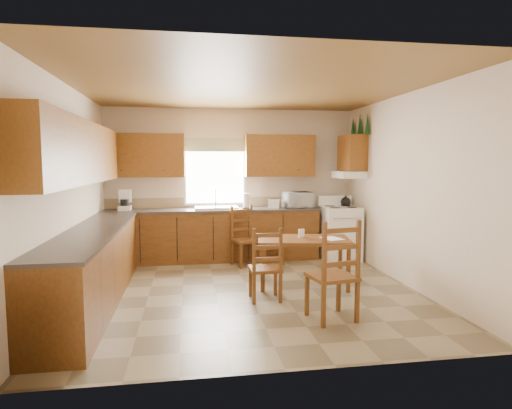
{
  "coord_description": "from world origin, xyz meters",
  "views": [
    {
      "loc": [
        -0.78,
        -5.57,
        1.74
      ],
      "look_at": [
        0.15,
        0.3,
        1.15
      ],
      "focal_mm": 30.0,
      "sensor_mm": 36.0,
      "label": 1
    }
  ],
  "objects": [
    {
      "name": "toaster",
      "position": [
        0.73,
        1.9,
        1.0
      ],
      "size": [
        0.22,
        0.18,
        0.16
      ],
      "primitive_type": "cube",
      "rotation": [
        0.0,
        0.0,
        -0.31
      ],
      "color": "white",
      "rests_on": "counter_back"
    },
    {
      "name": "table_paper",
      "position": [
        1.19,
        0.08,
        0.68
      ],
      "size": [
        0.31,
        0.36,
        0.0
      ],
      "primitive_type": "cube",
      "rotation": [
        0.0,
        0.0,
        0.27
      ],
      "color": "white",
      "rests_on": "dining_table"
    },
    {
      "name": "microwave",
      "position": [
        1.17,
        1.92,
        1.06
      ],
      "size": [
        0.52,
        0.41,
        0.28
      ],
      "primitive_type": "imported",
      "rotation": [
        0.0,
        0.0,
        0.18
      ],
      "color": "white",
      "rests_on": "counter_back"
    },
    {
      "name": "wall_front",
      "position": [
        0.0,
        -2.25,
        1.35
      ],
      "size": [
        4.5,
        4.5,
        0.0
      ],
      "primitive_type": "plane",
      "color": "beige",
      "rests_on": "floor"
    },
    {
      "name": "lower_cab_left",
      "position": [
        -1.95,
        -0.15,
        0.44
      ],
      "size": [
        0.6,
        3.6,
        0.88
      ],
      "primitive_type": "cube",
      "color": "brown",
      "rests_on": "floor"
    },
    {
      "name": "coffeemaker",
      "position": [
        -1.86,
        1.97,
        1.09
      ],
      "size": [
        0.25,
        0.28,
        0.34
      ],
      "primitive_type": "cube",
      "rotation": [
        0.0,
        0.0,
        -0.21
      ],
      "color": "white",
      "rests_on": "counter_back"
    },
    {
      "name": "pine_decal_a",
      "position": [
        2.21,
        1.33,
        2.38
      ],
      "size": [
        0.22,
        0.22,
        0.36
      ],
      "primitive_type": "cone",
      "color": "#154618",
      "rests_on": "wall_right"
    },
    {
      "name": "backsplash",
      "position": [
        -0.38,
        2.24,
        1.01
      ],
      "size": [
        3.75,
        0.01,
        0.18
      ],
      "primitive_type": "cube",
      "color": "#9D845F",
      "rests_on": "counter_back"
    },
    {
      "name": "counter_back",
      "position": [
        -0.38,
        1.95,
        0.9
      ],
      "size": [
        3.75,
        0.63,
        0.04
      ],
      "primitive_type": "cube",
      "color": "#3E3530",
      "rests_on": "lower_cab_back"
    },
    {
      "name": "window_frame",
      "position": [
        -0.3,
        2.22,
        1.55
      ],
      "size": [
        1.13,
        0.02,
        1.18
      ],
      "primitive_type": "cube",
      "color": "white",
      "rests_on": "wall_back"
    },
    {
      "name": "chair_near_right",
      "position": [
        0.77,
        -1.15,
        0.56
      ],
      "size": [
        0.54,
        0.53,
        1.12
      ],
      "primitive_type": "cube",
      "rotation": [
        0.0,
        0.0,
        3.33
      ],
      "color": "brown",
      "rests_on": "floor"
    },
    {
      "name": "ceiling",
      "position": [
        0.0,
        0.0,
        2.7
      ],
      "size": [
        4.5,
        4.5,
        0.0
      ],
      "primitive_type": "plane",
      "color": "brown",
      "rests_on": "floor"
    },
    {
      "name": "upper_cab_stove",
      "position": [
        2.08,
        1.65,
        1.9
      ],
      "size": [
        0.33,
        0.62,
        0.62
      ],
      "primitive_type": "cube",
      "color": "brown",
      "rests_on": "wall_right"
    },
    {
      "name": "sink_basin",
      "position": [
        -0.3,
        1.95,
        0.94
      ],
      "size": [
        0.75,
        0.45,
        0.04
      ],
      "primitive_type": "cube",
      "color": "silver",
      "rests_on": "counter_back"
    },
    {
      "name": "window_pane",
      "position": [
        -0.3,
        2.21,
        1.55
      ],
      "size": [
        1.05,
        0.01,
        1.1
      ],
      "primitive_type": "cube",
      "color": "white",
      "rests_on": "wall_back"
    },
    {
      "name": "pine_decal_b",
      "position": [
        2.21,
        1.65,
        2.42
      ],
      "size": [
        0.22,
        0.22,
        0.36
      ],
      "primitive_type": "cone",
      "color": "#154618",
      "rests_on": "wall_right"
    },
    {
      "name": "pine_decal_c",
      "position": [
        2.21,
        1.97,
        2.38
      ],
      "size": [
        0.22,
        0.22,
        0.36
      ],
      "primitive_type": "cone",
      "color": "#154618",
      "rests_on": "wall_right"
    },
    {
      "name": "wall_left",
      "position": [
        -2.25,
        0.0,
        1.35
      ],
      "size": [
        4.5,
        4.5,
        0.0
      ],
      "primitive_type": "plane",
      "color": "beige",
      "rests_on": "floor"
    },
    {
      "name": "floor",
      "position": [
        0.0,
        0.0,
        0.0
      ],
      "size": [
        4.5,
        4.5,
        0.0
      ],
      "primitive_type": "plane",
      "color": "#817153",
      "rests_on": "ground"
    },
    {
      "name": "upper_cab_back_right",
      "position": [
        0.86,
        2.08,
        1.85
      ],
      "size": [
        1.25,
        0.33,
        0.75
      ],
      "primitive_type": "cube",
      "color": "brown",
      "rests_on": "wall_back"
    },
    {
      "name": "range_hood",
      "position": [
        2.03,
        1.65,
        1.52
      ],
      "size": [
        0.44,
        0.62,
        0.12
      ],
      "primitive_type": "cube",
      "color": "white",
      "rests_on": "wall_right"
    },
    {
      "name": "counter_left",
      "position": [
        -1.95,
        -0.15,
        0.9
      ],
      "size": [
        0.63,
        3.6,
        0.04
      ],
      "primitive_type": "cube",
      "color": "#3E3530",
      "rests_on": "lower_cab_left"
    },
    {
      "name": "chair_near_left",
      "position": [
        0.16,
        -0.37,
        0.46
      ],
      "size": [
        0.39,
        0.37,
        0.93
      ],
      "primitive_type": "cube",
      "rotation": [
        0.0,
        0.0,
        3.14
      ],
      "color": "brown",
      "rests_on": "floor"
    },
    {
      "name": "paper_towel",
      "position": [
        0.23,
        1.92,
        1.05
      ],
      "size": [
        0.13,
        0.13,
        0.27
      ],
      "primitive_type": "cylinder",
      "rotation": [
        0.0,
        0.0,
        -0.15
      ],
      "color": "white",
      "rests_on": "counter_back"
    },
    {
      "name": "upper_cab_left",
      "position": [
        -2.08,
        -0.15,
        1.85
      ],
      "size": [
        0.33,
        3.6,
        0.75
      ],
      "primitive_type": "cube",
      "color": "brown",
      "rests_on": "wall_left"
    },
    {
      "name": "upper_cab_back_left",
      "position": [
        -1.55,
        2.08,
        1.85
      ],
      "size": [
        1.41,
        0.33,
        0.75
      ],
      "primitive_type": "cube",
      "color": "brown",
      "rests_on": "wall_back"
    },
    {
      "name": "dining_table",
      "position": [
        0.8,
        0.16,
        0.34
      ],
      "size": [
        1.37,
        0.93,
        0.68
      ],
      "primitive_type": "cube",
      "rotation": [
        0.0,
        0.0,
        -0.17
      ],
      "color": "brown",
      "rests_on": "floor"
    },
    {
      "name": "window_valance",
      "position": [
        -0.3,
        2.19,
        2.05
      ],
      "size": [
        1.19,
        0.01,
        0.24
      ],
      "primitive_type": "cube",
      "color": "#547546",
      "rests_on": "wall_back"
    },
    {
      "name": "table_card",
      "position": [
        0.79,
        0.23,
        0.74
      ],
      "size": [
        0.09,
        0.05,
        0.12
      ],
      "primitive_type": "cube",
      "rotation": [
        0.0,
        0.0,
        0.33
      ],
      "color": "white",
      "rests_on": "dining_table"
    },
    {
      "name": "chair_far_right",
      "position": [
        0.65,
        1.54,
        0.43
      ],
      "size": [
        0.39,
        0.37,
        0.87
      ],
      "primitive_type": "cube",
      "rotation": [
        0.0,
        0.0,
        -0.08
      ],
      "color": "brown",
      "rests_on": "floor"
    },
    {
      "name": "lower_cab_back",
      "position": [
        -0.38,
        1.95,
        0.44
      ],
      "size": [
        3.75,
        0.6,
        0.88
      ],
      "primitive_type": "cube",
      "color": "brown",
      "rests_on": "floor"
    },
    {
      "name": "chair_far_left",
      "position": [
        0.16,
        1.46,
        0.5
      ],
      "size": [
        0.53,
        0.51,
        0.99
      ],
      "primitive_type": "cube",
      "rotation": [
        0.0,
        0.0,
        0.33
      ],
      "color": "brown",
      "rests_on": "floor"
    },
    {
      "name": "stove",
      "position": [
        1.88,
        1.64,
        0.47
      ],
      "size": [
        0.64,
        0.66,
        0.93
      ],
      "primitive_type": "cube",
      "rotation": [
        0.0,
        0.0,
        -0.02
      ],
      "color": "white",
      "rests_on": "floor"
    },
    {
      "name": "wall_back",
      "position": [
        0.0,
        2.25,
        1.35
      ],
      "size": [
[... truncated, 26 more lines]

